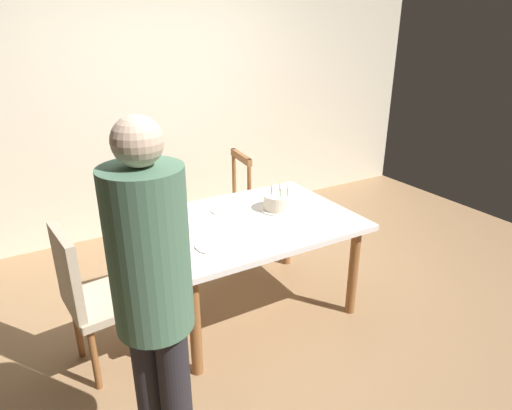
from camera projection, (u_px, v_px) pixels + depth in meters
ground at (250, 307)px, 3.33m from camera, size 6.40×6.40×0.00m
back_wall at (156, 100)px, 4.32m from camera, size 6.40×0.10×2.60m
dining_table at (250, 231)px, 3.09m from camera, size 1.43×1.04×0.73m
birthday_cake at (279, 202)px, 3.21m from camera, size 0.28×0.28×0.19m
plate_near_celebrant at (213, 246)px, 2.69m from camera, size 0.22×0.22×0.01m
plate_far_side at (225, 210)px, 3.21m from camera, size 0.22×0.22×0.01m
fork_near_celebrant at (190, 254)px, 2.60m from camera, size 0.18×0.02×0.01m
fork_far_side at (205, 214)px, 3.14m from camera, size 0.18×0.06×0.01m
chair_spindle_back at (224, 209)px, 3.93m from camera, size 0.49×0.49×0.95m
chair_upholstered at (92, 293)px, 2.56m from camera, size 0.49×0.48×0.95m
person_celebrant at (153, 294)px, 1.78m from camera, size 0.32×0.32×1.70m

